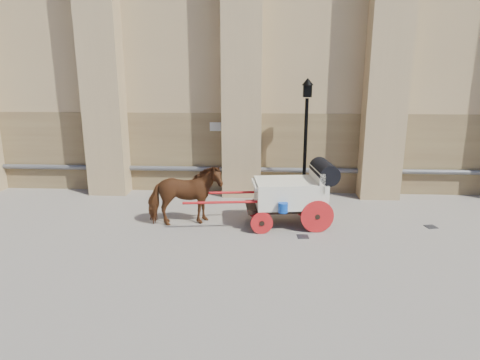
{
  "coord_description": "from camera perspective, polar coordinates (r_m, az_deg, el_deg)",
  "views": [
    {
      "loc": [
        -0.22,
        -11.78,
        4.63
      ],
      "look_at": [
        -0.89,
        0.4,
        1.41
      ],
      "focal_mm": 32.0,
      "sensor_mm": 36.0,
      "label": 1
    }
  ],
  "objects": [
    {
      "name": "horse",
      "position": [
        12.88,
        -7.37,
        -2.09
      ],
      "size": [
        2.36,
        1.53,
        1.84
      ],
      "primitive_type": "imported",
      "rotation": [
        0.0,
        0.0,
        1.84
      ],
      "color": "#5D2E16",
      "rests_on": "ground"
    },
    {
      "name": "carriage",
      "position": [
        12.84,
        7.31,
        -1.5
      ],
      "size": [
        4.58,
        1.75,
        1.96
      ],
      "rotation": [
        0.0,
        0.0,
        0.12
      ],
      "color": "black",
      "rests_on": "ground"
    },
    {
      "name": "drain_grate_near",
      "position": [
        12.28,
        8.37,
        -7.48
      ],
      "size": [
        0.34,
        0.34,
        0.01
      ],
      "primitive_type": "cube",
      "rotation": [
        0.0,
        0.0,
        0.07
      ],
      "color": "black",
      "rests_on": "ground"
    },
    {
      "name": "street_lamp",
      "position": [
        15.02,
        8.74,
        5.68
      ],
      "size": [
        0.4,
        0.4,
        4.29
      ],
      "color": "black",
      "rests_on": "ground"
    },
    {
      "name": "ground",
      "position": [
        12.66,
        3.96,
        -6.69
      ],
      "size": [
        90.0,
        90.0,
        0.0
      ],
      "primitive_type": "plane",
      "color": "gray",
      "rests_on": "ground"
    },
    {
      "name": "drain_grate_far",
      "position": [
        14.09,
        24.1,
        -5.71
      ],
      "size": [
        0.39,
        0.39,
        0.01
      ],
      "primitive_type": "cube",
      "rotation": [
        0.0,
        0.0,
        0.24
      ],
      "color": "black",
      "rests_on": "ground"
    }
  ]
}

